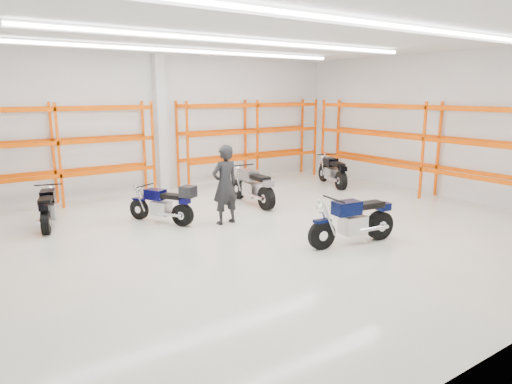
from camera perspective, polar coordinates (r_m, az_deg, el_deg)
ground at (r=11.01m, az=0.63°, el=-4.90°), size 14.00×14.00×0.00m
room_shell at (r=10.53m, az=0.59°, el=12.45°), size 14.02×12.02×4.51m
motorcycle_main at (r=10.22m, az=12.39°, el=-3.58°), size 2.21×0.77×1.09m
motorcycle_back_a at (r=12.30m, az=-24.59°, el=-1.97°), size 0.85×1.96×0.98m
motorcycle_back_b at (r=11.73m, az=-11.22°, el=-1.55°), size 1.17×1.84×1.03m
motorcycle_back_c at (r=13.42m, az=-0.32°, el=0.58°), size 0.76×2.29×1.12m
motorcycle_back_d at (r=16.39m, az=9.60°, el=2.48°), size 1.01×2.11×1.08m
standing_man at (r=11.43m, az=-3.90°, el=0.91°), size 0.76×0.53×2.00m
structural_column at (r=15.67m, az=-11.81°, el=8.38°), size 0.32×0.32×4.50m
pallet_racking_back_left at (r=14.40m, az=-23.80°, el=5.41°), size 5.67×0.87×3.00m
pallet_racking_back_right at (r=17.02m, az=-0.60°, el=7.36°), size 5.67×0.87×3.00m
pallet_racking_side at (r=15.26m, az=21.10°, el=6.07°), size 0.87×9.07×3.00m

